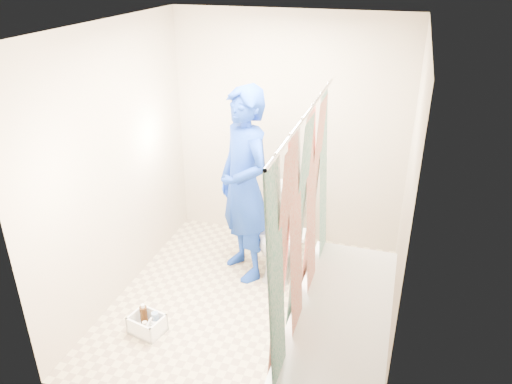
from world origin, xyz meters
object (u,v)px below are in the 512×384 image
(bathtub, at_px, (340,333))
(cleaning_caddy, at_px, (148,325))
(plumber, at_px, (244,186))
(toilet, at_px, (281,233))

(bathtub, distance_m, cleaning_caddy, 1.57)
(bathtub, distance_m, plumber, 1.56)
(toilet, bearing_deg, cleaning_caddy, -129.13)
(toilet, xyz_separation_m, plumber, (-0.32, -0.17, 0.53))
(bathtub, relative_size, plumber, 0.94)
(bathtub, distance_m, toilet, 1.33)
(bathtub, xyz_separation_m, cleaning_caddy, (-1.55, -0.16, -0.19))
(toilet, relative_size, plumber, 0.43)
(toilet, xyz_separation_m, cleaning_caddy, (-0.81, -1.25, -0.32))
(plumber, xyz_separation_m, cleaning_caddy, (-0.49, -1.09, -0.85))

